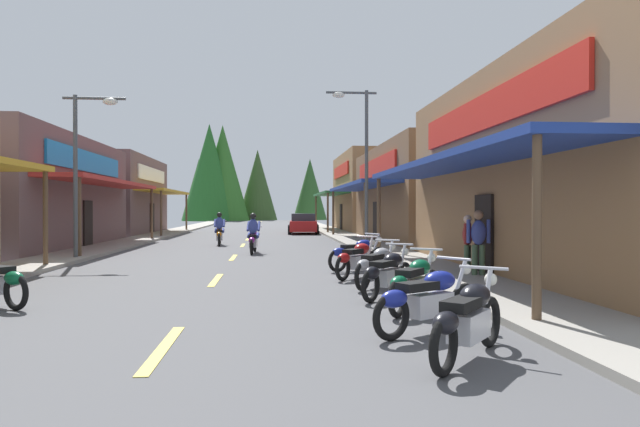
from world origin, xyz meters
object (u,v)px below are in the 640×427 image
object	(u,v)px
rider_cruising_trailing	(219,231)
parked_car_curbside	(303,224)
rider_cruising_lead	(253,237)
motorcycle_parked_right_2	(415,282)
motorcycle_parked_right_0	(468,318)
motorcycle_parked_right_1	(429,299)
pedestrian_browsing	(478,239)
streetlamp_right	(359,148)
streetlamp_left	(85,151)
pedestrian_by_shop	(468,241)
motorcycle_parked_right_3	(388,273)
motorcycle_parked_right_5	(357,258)
motorcycle_parked_right_4	(377,265)
motorcycle_parked_right_6	(358,253)

from	to	relation	value
rider_cruising_trailing	parked_car_curbside	distance (m)	12.68
rider_cruising_lead	motorcycle_parked_right_2	bearing A→B (deg)	-162.90
rider_cruising_lead	parked_car_curbside	size ratio (longest dim) A/B	0.49
rider_cruising_lead	parked_car_curbside	bearing A→B (deg)	-6.93
rider_cruising_trailing	motorcycle_parked_right_0	bearing A→B (deg)	-170.97
motorcycle_parked_right_1	rider_cruising_trailing	xyz separation A→B (m)	(-4.64, 19.10, 0.17)
rider_cruising_trailing	pedestrian_browsing	world-z (taller)	pedestrian_browsing
streetlamp_right	rider_cruising_lead	bearing A→B (deg)	-173.73
streetlamp_left	parked_car_curbside	world-z (taller)	streetlamp_left
streetlamp_left	pedestrian_by_shop	world-z (taller)	streetlamp_left
motorcycle_parked_right_3	motorcycle_parked_right_5	size ratio (longest dim) A/B	1.00
streetlamp_right	motorcycle_parked_right_4	xyz separation A→B (m)	(-1.19, -9.99, -3.71)
motorcycle_parked_right_5	parked_car_curbside	distance (m)	24.65
motorcycle_parked_right_0	motorcycle_parked_right_2	xyz separation A→B (m)	(0.19, 3.10, 0.00)
motorcycle_parked_right_5	motorcycle_parked_right_6	world-z (taller)	same
motorcycle_parked_right_5	pedestrian_by_shop	xyz separation A→B (m)	(2.93, 0.23, 0.42)
streetlamp_right	motorcycle_parked_right_5	xyz separation A→B (m)	(-1.38, -8.33, -3.71)
streetlamp_right	rider_cruising_lead	world-z (taller)	streetlamp_right
motorcycle_parked_right_0	motorcycle_parked_right_6	distance (m)	9.28
motorcycle_parked_right_6	parked_car_curbside	world-z (taller)	parked_car_curbside
motorcycle_parked_right_2	pedestrian_by_shop	xyz separation A→B (m)	(2.65, 4.78, 0.42)
streetlamp_right	motorcycle_parked_right_1	size ratio (longest dim) A/B	3.48
motorcycle_parked_right_4	pedestrian_by_shop	distance (m)	3.36
motorcycle_parked_right_3	rider_cruising_trailing	xyz separation A→B (m)	(-4.72, 15.99, 0.17)
streetlamp_right	pedestrian_browsing	world-z (taller)	streetlamp_right
motorcycle_parked_right_1	rider_cruising_lead	bearing A→B (deg)	69.50
pedestrian_by_shop	pedestrian_browsing	bearing A→B (deg)	119.27
motorcycle_parked_right_1	motorcycle_parked_right_3	distance (m)	3.11
motorcycle_parked_right_0	rider_cruising_lead	size ratio (longest dim) A/B	0.80
streetlamp_right	motorcycle_parked_right_0	bearing A→B (deg)	-94.63
pedestrian_browsing	motorcycle_parked_right_2	bearing A→B (deg)	157.75
motorcycle_parked_right_1	motorcycle_parked_right_4	world-z (taller)	same
pedestrian_browsing	rider_cruising_lead	bearing A→B (deg)	45.50
pedestrian_by_shop	pedestrian_browsing	size ratio (longest dim) A/B	0.92
motorcycle_parked_right_5	pedestrian_by_shop	size ratio (longest dim) A/B	1.11
rider_cruising_lead	parked_car_curbside	xyz separation A→B (m)	(2.92, 16.78, 0.03)
motorcycle_parked_right_1	motorcycle_parked_right_4	size ratio (longest dim) A/B	1.05
streetlamp_right	motorcycle_parked_right_4	bearing A→B (deg)	-96.80
motorcycle_parked_right_4	pedestrian_by_shop	world-z (taller)	pedestrian_by_shop
parked_car_curbside	rider_cruising_trailing	bearing A→B (deg)	161.90
motorcycle_parked_right_6	rider_cruising_trailing	world-z (taller)	rider_cruising_trailing
rider_cruising_trailing	streetlamp_right	bearing A→B (deg)	-130.98
motorcycle_parked_right_4	motorcycle_parked_right_3	bearing A→B (deg)	-146.56
rider_cruising_trailing	pedestrian_browsing	xyz separation A→B (m)	(7.50, -13.50, 0.33)
motorcycle_parked_right_0	motorcycle_parked_right_4	world-z (taller)	same
rider_cruising_lead	pedestrian_by_shop	world-z (taller)	pedestrian_by_shop
rider_cruising_trailing	pedestrian_browsing	size ratio (longest dim) A/B	1.26
motorcycle_parked_right_5	pedestrian_browsing	bearing A→B (deg)	-64.33
rider_cruising_lead	motorcycle_parked_right_0	bearing A→B (deg)	-166.33
motorcycle_parked_right_3	pedestrian_browsing	xyz separation A→B (m)	(2.78, 2.49, 0.50)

